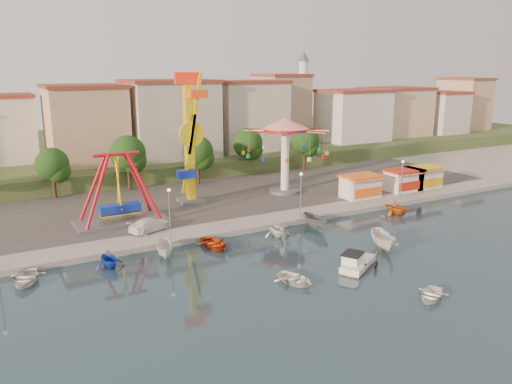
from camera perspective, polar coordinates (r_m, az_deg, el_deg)
ground at (r=44.93m, az=5.90°, el=-9.15°), size 200.00×200.00×0.00m
quay_deck at (r=100.14m, az=-14.83°, el=3.58°), size 200.00×100.00×0.60m
asphalt_pad at (r=70.13m, az=-8.22°, el=-0.17°), size 90.00×28.00×0.01m
hill_terrace at (r=104.74m, az=-15.56°, el=4.64°), size 200.00×60.00×3.00m
pirate_ship_ride at (r=57.77m, az=-15.41°, el=0.27°), size 10.00×5.00×8.00m
kamikaze_tower at (r=63.59m, az=-7.48°, el=5.74°), size 3.62×3.10×16.50m
wave_swinger at (r=68.83m, az=3.37°, el=6.12°), size 11.60×11.60×10.40m
booth_left at (r=68.51m, az=11.86°, el=0.67°), size 5.40×3.78×3.08m
booth_mid at (r=73.83m, az=16.51°, el=1.34°), size 5.40×3.78×3.08m
booth_right at (r=76.62m, az=18.56°, el=1.63°), size 5.40×3.78×3.08m
lamp_post_1 at (r=51.42m, az=-9.81°, el=-2.59°), size 0.14×0.14×5.00m
lamp_post_2 at (r=58.40m, az=5.14°, el=-0.44°), size 0.14×0.14×5.00m
lamp_post_3 at (r=68.48m, az=16.30°, el=1.20°), size 0.14×0.14×5.00m
tree_1 at (r=71.46m, az=-22.26°, el=2.95°), size 4.35×4.35×6.80m
tree_2 at (r=72.72m, az=-14.45°, el=4.31°), size 5.02×5.02×7.85m
tree_3 at (r=74.55m, az=-6.68°, el=4.60°), size 4.68×4.68×7.32m
tree_4 at (r=81.41m, az=-0.96°, el=5.62°), size 4.86×4.86×7.60m
tree_5 at (r=85.05m, az=5.60°, el=5.89°), size 4.83×4.83×7.54m
building_1 at (r=85.73m, az=-27.24°, el=5.56°), size 12.33×9.01×8.63m
building_2 at (r=87.55m, az=-18.71°, el=7.38°), size 11.95×9.28×11.23m
building_3 at (r=88.19m, az=-9.39°, el=7.30°), size 12.59×10.50×9.20m
building_4 at (r=96.58m, az=-2.49°, el=8.05°), size 10.75×9.23×9.24m
building_5 at (r=101.55m, az=4.79°, el=8.87°), size 12.77×10.96×11.21m
building_6 at (r=107.28m, az=10.58°, el=9.26°), size 8.23×8.98×12.36m
building_7 at (r=118.91m, az=13.49°, el=8.69°), size 11.59×10.93×8.76m
building_8 at (r=124.20m, az=20.40°, el=9.30°), size 12.84×9.28×12.58m
building_9 at (r=136.50m, az=23.22°, el=8.68°), size 12.95×9.17×9.21m
minaret at (r=106.34m, az=5.37°, el=11.21°), size 2.80×2.80×18.00m
cabin_motorboat at (r=46.29m, az=11.44°, el=-8.05°), size 5.00×3.98×1.67m
rowboat_a at (r=42.62m, az=4.48°, el=-9.88°), size 3.43×4.18×0.75m
rowboat_b at (r=42.14m, az=19.33°, el=-11.02°), size 4.08×3.72×0.69m
skiff at (r=51.42m, az=14.34°, el=-5.41°), size 3.53×5.01×1.81m
van at (r=54.66m, az=-12.01°, el=-3.66°), size 5.29×3.74×1.42m
moored_boat_0 at (r=46.79m, az=-24.88°, el=-8.91°), size 3.95×4.75×0.85m
moored_boat_1 at (r=47.45m, az=-16.48°, el=-7.32°), size 3.16×3.51×1.64m
moored_boat_2 at (r=48.75m, az=-10.38°, el=-6.46°), size 2.46×4.18×1.52m
moored_boat_3 at (r=50.61m, az=-4.80°, el=-5.89°), size 3.21×4.33×0.86m
moored_boat_4 at (r=53.72m, az=2.39°, el=-4.17°), size 3.16×3.56×1.73m
moored_boat_5 at (r=56.48m, az=6.86°, el=-3.39°), size 1.65×4.27×1.64m
moored_boat_7 at (r=64.06m, az=15.66°, el=-1.67°), size 3.22×3.62×1.75m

